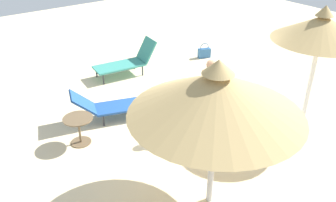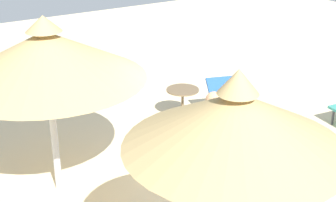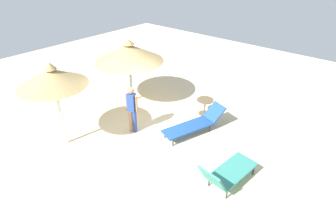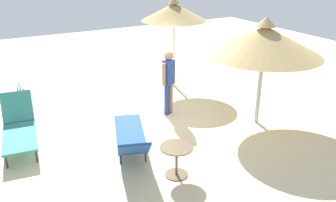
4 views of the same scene
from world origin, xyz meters
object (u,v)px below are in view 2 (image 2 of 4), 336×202
(parasol_umbrella_far_right, at_px, (236,121))
(parasol_umbrella_far_left, at_px, (46,55))
(lounge_chair_edge, at_px, (240,120))
(side_table_round, at_px, (183,99))
(person_standing_back, at_px, (212,142))

(parasol_umbrella_far_right, bearing_deg, parasol_umbrella_far_left, 98.49)
(parasol_umbrella_far_left, bearing_deg, lounge_chair_edge, -2.74)
(parasol_umbrella_far_right, bearing_deg, side_table_round, 61.19)
(parasol_umbrella_far_right, relative_size, lounge_chair_edge, 1.17)
(parasol_umbrella_far_left, bearing_deg, side_table_round, 19.86)
(person_standing_back, distance_m, side_table_round, 2.93)
(parasol_umbrella_far_left, xyz_separation_m, side_table_round, (2.96, 1.07, -1.67))
(parasol_umbrella_far_right, relative_size, side_table_round, 4.43)
(lounge_chair_edge, bearing_deg, parasol_umbrella_far_right, -131.64)
(parasol_umbrella_far_right, xyz_separation_m, person_standing_back, (1.21, 1.87, -1.37))
(parasol_umbrella_far_right, relative_size, person_standing_back, 1.64)
(parasol_umbrella_far_left, xyz_separation_m, lounge_chair_edge, (3.38, -0.16, -1.74))
(side_table_round, bearing_deg, parasol_umbrella_far_left, -160.14)
(lounge_chair_edge, distance_m, side_table_round, 1.30)
(person_standing_back, xyz_separation_m, side_table_round, (1.25, 2.59, -0.55))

